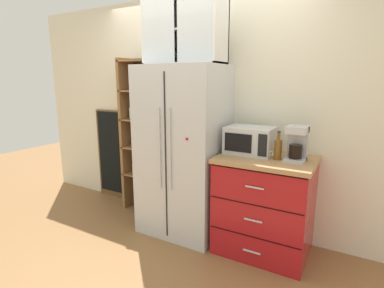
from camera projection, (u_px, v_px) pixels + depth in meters
name	position (u px, v px, depth m)	size (l,w,h in m)	color
ground_plane	(184.00, 228.00, 3.35)	(10.74, 10.74, 0.00)	olive
wall_back_cream	(201.00, 112.00, 3.42)	(5.04, 0.10, 2.55)	silver
refrigerator	(184.00, 151.00, 3.18)	(0.86, 0.70, 1.78)	silver
pantry_shelf_column	(145.00, 134.00, 3.73)	(0.55, 0.32, 1.89)	brown
counter_cabinet	(264.00, 204.00, 2.84)	(0.87, 0.67, 0.94)	#A8161C
microwave	(250.00, 140.00, 2.85)	(0.44, 0.33, 0.26)	silver
coffee_maker	(297.00, 143.00, 2.60)	(0.17, 0.20, 0.31)	#B7B7BC
mug_cream	(266.00, 153.00, 2.69)	(0.11, 0.07, 0.09)	silver
bottle_amber	(278.00, 147.00, 2.65)	(0.07, 0.07, 0.25)	brown
upper_cabinet	(186.00, 32.00, 2.96)	(0.83, 0.32, 0.65)	silver
chalkboard_menu	(115.00, 155.00, 4.14)	(0.60, 0.04, 1.23)	brown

